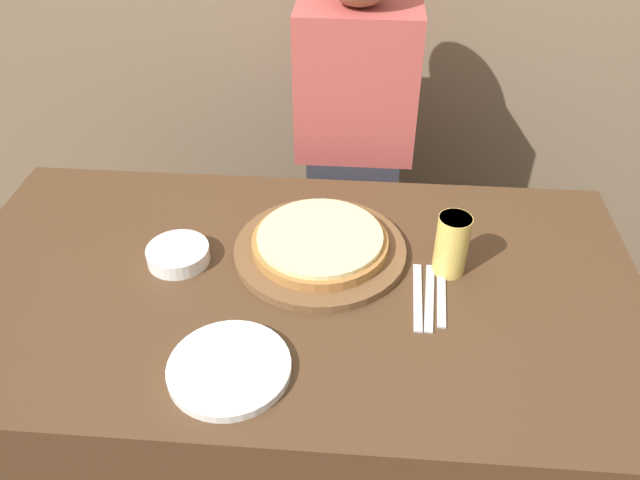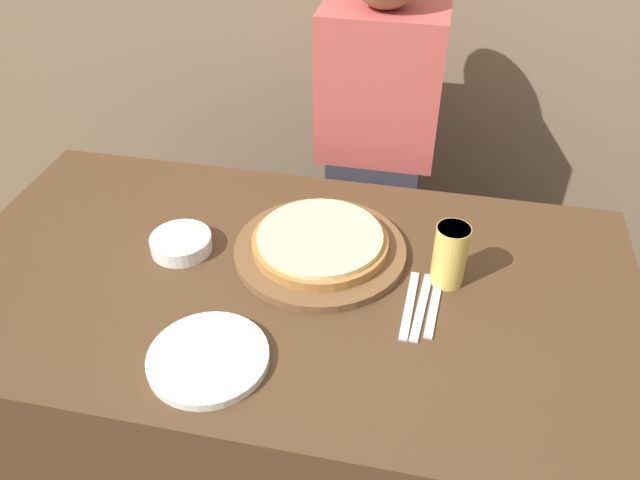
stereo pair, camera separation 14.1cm
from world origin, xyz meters
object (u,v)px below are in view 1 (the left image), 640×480
at_px(side_bowl, 178,254).
at_px(spoon, 441,298).
at_px(pizza_on_board, 320,245).
at_px(dinner_plate, 229,368).
at_px(fork, 418,296).
at_px(diner_person, 353,166).
at_px(beer_glass, 452,242).
at_px(dinner_knife, 429,297).

xyz_separation_m(side_bowl, spoon, (0.59, -0.08, -0.02)).
bearing_deg(pizza_on_board, dinner_plate, -111.48).
relative_size(dinner_plate, fork, 1.12).
distance_m(dinner_plate, diner_person, 0.91).
height_order(fork, spoon, same).
height_order(beer_glass, fork, beer_glass).
distance_m(fork, dinner_knife, 0.03).
xyz_separation_m(pizza_on_board, side_bowl, (-0.32, -0.05, -0.01)).
height_order(pizza_on_board, dinner_knife, pizza_on_board).
bearing_deg(dinner_knife, spoon, -0.00).
distance_m(side_bowl, spoon, 0.59).
xyz_separation_m(beer_glass, dinner_plate, (-0.43, -0.32, -0.07)).
bearing_deg(dinner_knife, diner_person, 105.72).
distance_m(dinner_plate, fork, 0.43).
xyz_separation_m(dinner_plate, diner_person, (0.20, 0.88, -0.09)).
bearing_deg(pizza_on_board, dinner_knife, -28.05).
xyz_separation_m(dinner_plate, spoon, (0.41, 0.23, -0.01)).
height_order(fork, diner_person, diner_person).
bearing_deg(spoon, diner_person, 107.74).
distance_m(pizza_on_board, beer_glass, 0.30).
relative_size(dinner_knife, diner_person, 0.16).
bearing_deg(beer_glass, diner_person, 112.39).
distance_m(side_bowl, fork, 0.54).
xyz_separation_m(dinner_knife, diner_person, (-0.18, 0.65, -0.08)).
height_order(pizza_on_board, beer_glass, beer_glass).
bearing_deg(side_bowl, beer_glass, 1.41).
bearing_deg(beer_glass, spoon, -102.24).
relative_size(dinner_plate, diner_person, 0.17).
distance_m(side_bowl, diner_person, 0.69).
xyz_separation_m(pizza_on_board, spoon, (0.27, -0.13, -0.02)).
relative_size(beer_glass, diner_person, 0.11).
height_order(dinner_knife, spoon, same).
height_order(pizza_on_board, spoon, pizza_on_board).
bearing_deg(diner_person, spoon, -72.26).
xyz_separation_m(pizza_on_board, dinner_plate, (-0.14, -0.36, -0.02)).
xyz_separation_m(fork, spoon, (0.05, 0.00, 0.00)).
bearing_deg(pizza_on_board, fork, -30.70).
distance_m(dinner_plate, side_bowl, 0.36).
bearing_deg(fork, dinner_knife, 0.00).
height_order(dinner_plate, diner_person, diner_person).
bearing_deg(side_bowl, diner_person, 56.34).
distance_m(beer_glass, dinner_plate, 0.54).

